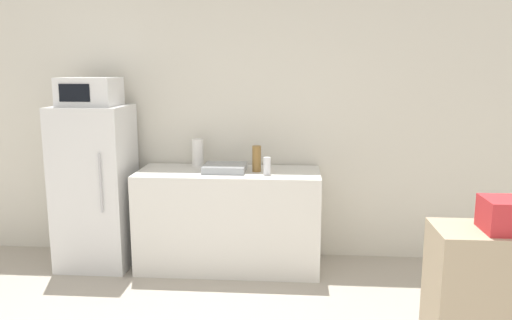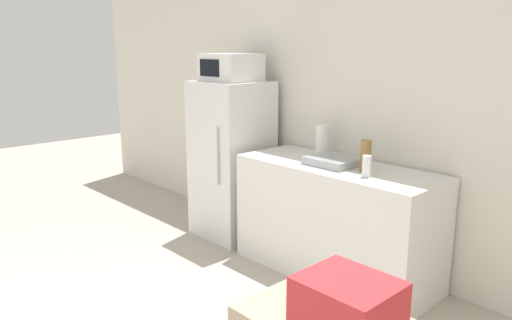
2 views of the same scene
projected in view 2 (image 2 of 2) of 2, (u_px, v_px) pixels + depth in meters
name	position (u px, v px, depth m)	size (l,w,h in m)	color
wall_back	(363.00, 107.00, 4.00)	(8.00, 0.06, 2.60)	silver
refrigerator	(232.00, 160.00, 4.69)	(0.63, 0.61, 1.47)	silver
microwave	(231.00, 67.00, 4.49)	(0.48, 0.41, 0.25)	white
counter	(335.00, 220.00, 3.91)	(1.62, 0.64, 0.89)	silver
sink_basin	(334.00, 161.00, 3.82)	(0.37, 0.34, 0.06)	#9EA3A8
bottle_tall	(366.00, 156.00, 3.60)	(0.08, 0.08, 0.23)	olive
bottle_short	(367.00, 166.00, 3.46)	(0.06, 0.06, 0.15)	silver
basket	(348.00, 308.00, 1.30)	(0.24, 0.21, 0.16)	red
paper_towel_roll	(322.00, 140.00, 4.12)	(0.10, 0.10, 0.26)	white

